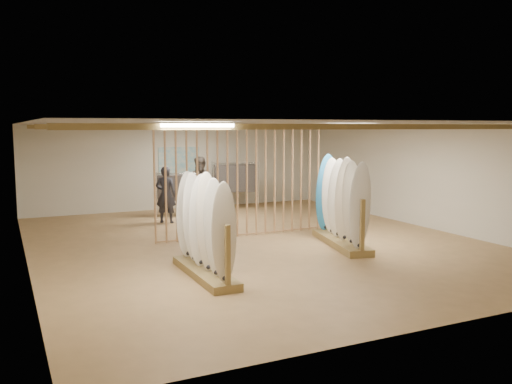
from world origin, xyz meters
name	(u,v)px	position (x,y,z in m)	size (l,w,h in m)	color
floor	(256,242)	(0.00, 0.00, 0.00)	(12.00, 12.00, 0.00)	#A98251
ceiling	(256,123)	(0.00, 0.00, 2.80)	(12.00, 12.00, 0.00)	gray
wall_back	(179,167)	(0.00, 6.00, 1.40)	(12.00, 12.00, 0.00)	beige
wall_front	(447,226)	(0.00, -6.00, 1.40)	(12.00, 12.00, 0.00)	beige
wall_left	(24,195)	(-5.00, 0.00, 1.40)	(12.00, 12.00, 0.00)	beige
wall_right	(421,175)	(5.00, 0.00, 1.40)	(12.00, 12.00, 0.00)	beige
ceiling_slats	(256,127)	(0.00, 0.00, 2.72)	(9.50, 6.12, 0.10)	olive
light_panels	(256,126)	(0.00, 0.00, 2.74)	(1.20, 0.35, 0.06)	white
bamboo_partition	(242,180)	(0.00, 0.80, 1.40)	(4.45, 0.05, 2.78)	tan
poster	(179,161)	(0.00, 5.98, 1.60)	(1.40, 0.03, 0.90)	teal
rack_left	(204,241)	(-2.11, -2.25, 0.65)	(0.54, 2.36, 1.90)	olive
rack_right	(341,215)	(1.63, -1.13, 0.70)	(1.15, 2.61, 2.05)	olive
clothing_rack_a	(178,188)	(-0.56, 4.34, 0.89)	(1.22, 0.71, 1.36)	silver
clothing_rack_b	(235,178)	(1.62, 5.02, 1.03)	(1.44, 0.67, 1.58)	silver
shopper_a	(166,191)	(-1.19, 3.47, 0.92)	(0.67, 0.45, 1.84)	#24242B
shopper_b	(201,181)	(0.35, 4.80, 1.01)	(0.97, 0.76, 2.02)	#3E3630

